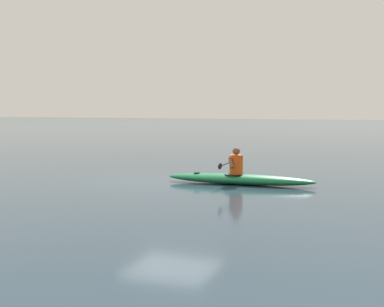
# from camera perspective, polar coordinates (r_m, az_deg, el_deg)

# --- Properties ---
(ground_plane) EXTENTS (160.00, 160.00, 0.00)m
(ground_plane) POSITION_cam_1_polar(r_m,az_deg,el_deg) (15.13, -2.15, -3.32)
(ground_plane) COLOR #283D4C
(kayak) EXTENTS (4.31, 0.84, 0.30)m
(kayak) POSITION_cam_1_polar(r_m,az_deg,el_deg) (15.08, 5.19, -2.79)
(kayak) COLOR #19723F
(kayak) RESTS_ON ground
(kayaker) EXTENTS (0.46, 2.39, 0.76)m
(kayaker) POSITION_cam_1_polar(r_m,az_deg,el_deg) (15.05, 4.73, -1.03)
(kayaker) COLOR #E04C14
(kayaker) RESTS_ON kayak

